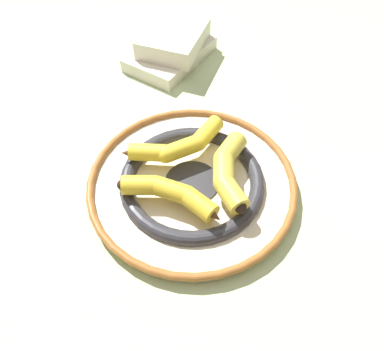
{
  "coord_description": "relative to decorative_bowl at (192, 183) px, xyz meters",
  "views": [
    {
      "loc": [
        -0.03,
        0.43,
        0.55
      ],
      "look_at": [
        0.04,
        0.03,
        0.04
      ],
      "focal_mm": 35.0,
      "sensor_mm": 36.0,
      "label": 1
    }
  ],
  "objects": [
    {
      "name": "banana_a",
      "position": [
        0.02,
        0.05,
        0.03
      ],
      "size": [
        0.19,
        0.08,
        0.03
      ],
      "rotation": [
        0.0,
        0.0,
        -0.21
      ],
      "color": "gold",
      "rests_on": "decorative_bowl"
    },
    {
      "name": "book_stack",
      "position": [
        0.11,
        -0.39,
        0.02
      ],
      "size": [
        0.21,
        0.25,
        0.08
      ],
      "rotation": [
        0.0,
        0.0,
        4.42
      ],
      "color": "silver",
      "rests_on": "ground_plane"
    },
    {
      "name": "banana_b",
      "position": [
        0.04,
        -0.05,
        0.03
      ],
      "size": [
        0.17,
        0.13,
        0.03
      ],
      "rotation": [
        0.0,
        0.0,
        -2.52
      ],
      "color": "yellow",
      "rests_on": "decorative_bowl"
    },
    {
      "name": "ground_plane",
      "position": [
        -0.04,
        -0.03,
        -0.02
      ],
      "size": [
        2.8,
        2.8,
        0.0
      ],
      "primitive_type": "plane",
      "color": "#B2C693"
    },
    {
      "name": "banana_c",
      "position": [
        -0.06,
        -0.01,
        0.04
      ],
      "size": [
        0.07,
        0.18,
        0.04
      ],
      "rotation": [
        0.0,
        0.0,
        -4.6
      ],
      "color": "gold",
      "rests_on": "decorative_bowl"
    },
    {
      "name": "decorative_bowl",
      "position": [
        0.0,
        0.0,
        0.0
      ],
      "size": [
        0.37,
        0.37,
        0.03
      ],
      "color": "beige",
      "rests_on": "ground_plane"
    }
  ]
}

